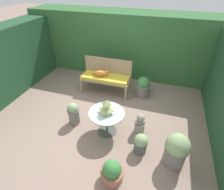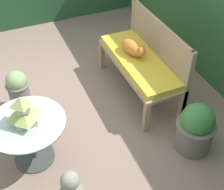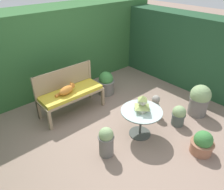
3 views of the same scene
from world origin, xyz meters
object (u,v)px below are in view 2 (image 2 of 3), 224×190
patio_table (28,130)px  pagoda_birdhouse (23,112)px  cat (133,48)px  potted_plant_bench_right (19,90)px  potted_plant_hedge_corner (196,128)px  garden_bench (139,63)px

patio_table → pagoda_birdhouse: (0.00, -0.00, 0.25)m
cat → potted_plant_bench_right: (-0.15, -1.43, -0.32)m
cat → potted_plant_bench_right: bearing=-109.3°
potted_plant_hedge_corner → cat: bearing=-172.1°
pagoda_birdhouse → potted_plant_bench_right: pagoda_birdhouse is taller
potted_plant_bench_right → patio_table: bearing=-2.3°
garden_bench → cat: 0.20m
potted_plant_hedge_corner → potted_plant_bench_right: (-1.34, -1.59, 0.01)m
garden_bench → potted_plant_hedge_corner: (1.07, 0.13, -0.16)m
garden_bench → potted_plant_hedge_corner: size_ratio=2.37×
cat → potted_plant_hedge_corner: bearing=-5.3°
pagoda_birdhouse → potted_plant_bench_right: bearing=177.7°
patio_table → potted_plant_hedge_corner: bearing=72.2°
pagoda_birdhouse → potted_plant_hedge_corner: bearing=72.2°
cat → pagoda_birdhouse: bearing=-78.6°
patio_table → potted_plant_hedge_corner: (0.52, 1.62, -0.15)m
garden_bench → pagoda_birdhouse: bearing=-69.8°
cat → pagoda_birdhouse: 1.61m
patio_table → pagoda_birdhouse: bearing=-63.4°
cat → pagoda_birdhouse: pagoda_birdhouse is taller
cat → potted_plant_hedge_corner: 1.24m
potted_plant_bench_right → potted_plant_hedge_corner: bearing=49.9°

